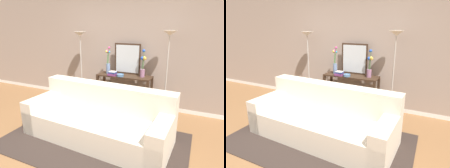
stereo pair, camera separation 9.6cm
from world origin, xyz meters
TOP-DOWN VIEW (x-y plane):
  - ground_plane at (0.00, 0.00)m, footprint 16.00×16.00m
  - back_wall at (0.00, 2.35)m, footprint 12.00×0.15m
  - area_rug at (0.17, 0.50)m, footprint 3.00×1.78m
  - couch at (0.18, 0.66)m, footprint 2.51×1.09m
  - console_table at (0.13, 1.99)m, footprint 1.23×0.39m
  - floor_lamp_left at (-0.95, 1.92)m, footprint 0.28×0.28m
  - floor_lamp_right at (1.06, 1.92)m, footprint 0.28×0.28m
  - wall_mirror at (0.14, 2.16)m, footprint 0.61×0.02m
  - vase_tall_flowers at (-0.28, 2.00)m, footprint 0.11×0.11m
  - vase_short_flowers at (0.54, 2.03)m, footprint 0.13×0.12m
  - fruit_bowl at (0.08, 1.86)m, footprint 0.16×0.16m
  - book_stack at (-0.10, 1.87)m, footprint 0.19×0.17m
  - book_row_under_console at (-0.16, 1.99)m, footprint 0.42×0.18m

SIDE VIEW (x-z plane):
  - ground_plane at x=0.00m, z-range -0.02..0.00m
  - area_rug at x=0.17m, z-range 0.00..0.01m
  - book_row_under_console at x=-0.16m, z-range -0.01..0.12m
  - couch at x=0.18m, z-range -0.13..0.75m
  - console_table at x=0.13m, z-range 0.15..0.94m
  - fruit_bowl at x=0.08m, z-range 0.79..0.84m
  - book_stack at x=-0.10m, z-range 0.79..0.88m
  - vase_short_flowers at x=0.54m, z-range 0.73..1.33m
  - vase_tall_flowers at x=-0.28m, z-range 0.73..1.35m
  - wall_mirror at x=0.14m, z-range 0.79..1.48m
  - floor_lamp_left at x=-0.95m, z-range 0.49..2.22m
  - floor_lamp_right at x=1.06m, z-range 0.51..2.28m
  - back_wall at x=0.00m, z-range 0.00..2.82m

